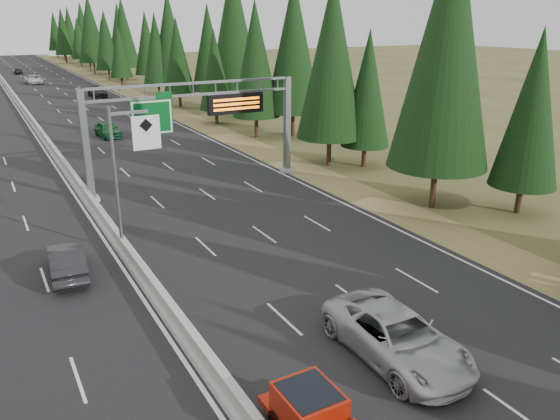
{
  "coord_description": "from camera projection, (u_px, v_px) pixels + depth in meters",
  "views": [
    {
      "loc": [
        -5.93,
        -3.34,
        12.31
      ],
      "look_at": [
        7.14,
        20.0,
        2.84
      ],
      "focal_mm": 35.0,
      "sensor_mm": 36.0,
      "label": 1
    }
  ],
  "objects": [
    {
      "name": "tree_row_right",
      "position": [
        204.0,
        44.0,
        72.38
      ],
      "size": [
        11.93,
        242.51,
        18.94
      ],
      "color": "black",
      "rests_on": "ground"
    },
    {
      "name": "shoulder_right",
      "position": [
        150.0,
        102.0,
        83.58
      ],
      "size": [
        3.6,
        260.0,
        0.06
      ],
      "primitive_type": "cube",
      "color": "olive",
      "rests_on": "ground"
    },
    {
      "name": "median_barrier",
      "position": [
        23.0,
        109.0,
        75.25
      ],
      "size": [
        0.7,
        260.0,
        0.85
      ],
      "color": "gray",
      "rests_on": "road"
    },
    {
      "name": "car_ahead_white",
      "position": [
        33.0,
        79.0,
        105.9
      ],
      "size": [
        3.09,
        6.08,
        1.65
      ],
      "primitive_type": "imported",
      "rotation": [
        0.0,
        0.0,
        0.06
      ],
      "color": "silver",
      "rests_on": "road"
    },
    {
      "name": "car_ahead_dkred",
      "position": [
        144.0,
        106.0,
        74.69
      ],
      "size": [
        1.88,
        4.5,
        1.45
      ],
      "primitive_type": "imported",
      "rotation": [
        0.0,
        0.0,
        0.08
      ],
      "color": "#610E0D",
      "rests_on": "road"
    },
    {
      "name": "silver_minivan",
      "position": [
        397.0,
        336.0,
        20.47
      ],
      "size": [
        3.2,
        6.69,
        1.84
      ],
      "primitive_type": "imported",
      "rotation": [
        0.0,
        0.0,
        -0.02
      ],
      "color": "#A6A7AB",
      "rests_on": "road"
    },
    {
      "name": "hov_sign_pole",
      "position": [
        126.0,
        169.0,
        28.81
      ],
      "size": [
        2.8,
        0.5,
        8.0
      ],
      "color": "slate",
      "rests_on": "road"
    },
    {
      "name": "road",
      "position": [
        23.0,
        111.0,
        75.38
      ],
      "size": [
        32.0,
        260.0,
        0.08
      ],
      "primitive_type": "cube",
      "color": "black",
      "rests_on": "ground"
    },
    {
      "name": "sign_gantry",
      "position": [
        203.0,
        117.0,
        40.63
      ],
      "size": [
        16.75,
        0.98,
        7.8
      ],
      "color": "slate",
      "rests_on": "road"
    },
    {
      "name": "car_ahead_green",
      "position": [
        108.0,
        129.0,
        58.78
      ],
      "size": [
        2.28,
        4.94,
        1.64
      ],
      "primitive_type": "imported",
      "rotation": [
        0.0,
        0.0,
        0.07
      ],
      "color": "#135627",
      "rests_on": "road"
    },
    {
      "name": "car_ahead_dkgrey",
      "position": [
        97.0,
        92.0,
        88.63
      ],
      "size": [
        2.46,
        5.59,
        1.6
      ],
      "primitive_type": "imported",
      "rotation": [
        0.0,
        0.0,
        0.04
      ],
      "color": "black",
      "rests_on": "road"
    },
    {
      "name": "car_ahead_far",
      "position": [
        18.0,
        71.0,
        124.23
      ],
      "size": [
        1.75,
        3.94,
        1.32
      ],
      "primitive_type": "imported",
      "rotation": [
        0.0,
        0.0,
        0.05
      ],
      "color": "black",
      "rests_on": "road"
    },
    {
      "name": "car_onc_near",
      "position": [
        67.0,
        261.0,
        27.12
      ],
      "size": [
        2.01,
        4.84,
        1.56
      ],
      "primitive_type": "imported",
      "rotation": [
        0.0,
        0.0,
        3.06
      ],
      "color": "black",
      "rests_on": "road"
    },
    {
      "name": "red_pickup",
      "position": [
        316.0,
        418.0,
        16.3
      ],
      "size": [
        1.79,
        5.02,
        1.64
      ],
      "color": "black",
      "rests_on": "road"
    }
  ]
}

